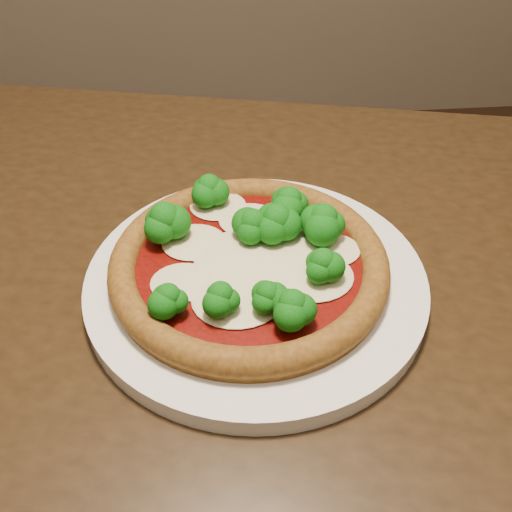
{
  "coord_description": "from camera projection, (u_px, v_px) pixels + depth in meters",
  "views": [
    {
      "loc": [
        -0.09,
        -0.16,
        1.13
      ],
      "look_at": [
        -0.06,
        0.23,
        0.79
      ],
      "focal_mm": 40.0,
      "sensor_mm": 36.0,
      "label": 1
    }
  ],
  "objects": [
    {
      "name": "plate",
      "position": [
        256.0,
        280.0,
        0.54
      ],
      "size": [
        0.32,
        0.32,
        0.02
      ],
      "primitive_type": "cylinder",
      "color": "white",
      "rests_on": "dining_table"
    },
    {
      "name": "dining_table",
      "position": [
        239.0,
        372.0,
        0.59
      ],
      "size": [
        1.35,
        1.09,
        0.75
      ],
      "rotation": [
        0.0,
        0.0,
        -0.23
      ],
      "color": "black",
      "rests_on": "floor"
    },
    {
      "name": "pizza",
      "position": [
        251.0,
        258.0,
        0.53
      ],
      "size": [
        0.26,
        0.26,
        0.06
      ],
      "rotation": [
        0.0,
        0.0,
        0.17
      ],
      "color": "brown",
      "rests_on": "plate"
    }
  ]
}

